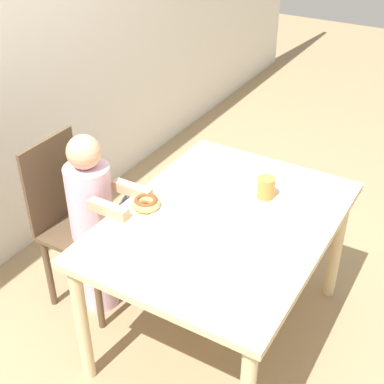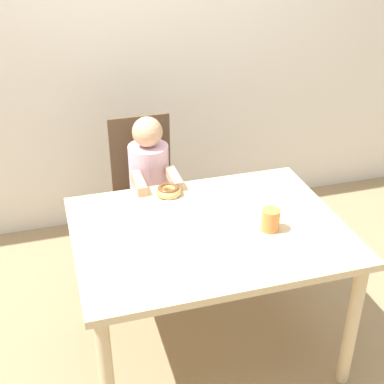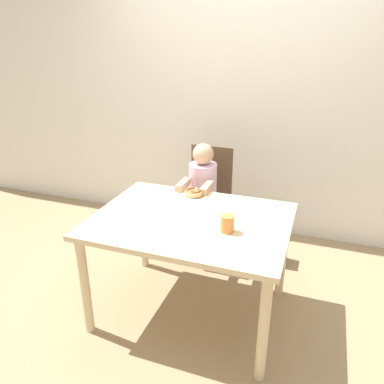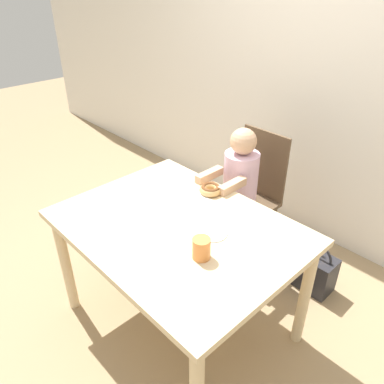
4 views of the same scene
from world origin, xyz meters
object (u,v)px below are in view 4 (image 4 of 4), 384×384
Objects in this scene: chair at (249,199)px; handbag at (312,270)px; donut at (211,189)px; cup at (201,248)px; child_figure at (238,200)px.

chair is 2.55× the size of handbag.
donut is 0.57m from cup.
handbag is (0.52, 0.18, -0.39)m from child_figure.
child_figure reaches higher than chair.
chair is 0.92× the size of child_figure.
child_figure is 0.39m from donut.
handbag is at bearing 45.17° from donut.
child_figure is (-0.00, -0.12, 0.04)m from chair.
child_figure is 7.83× the size of donut.
chair is 7.19× the size of donut.
cup reaches higher than handbag.
donut is at bearing -134.83° from handbag.
chair is at bearing 94.44° from donut.
handbag is at bearing 18.89° from child_figure.
child_figure reaches higher than cup.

